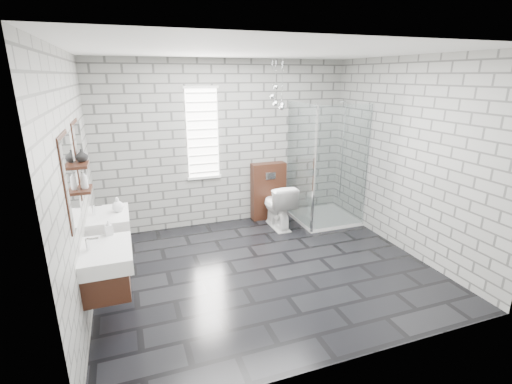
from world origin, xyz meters
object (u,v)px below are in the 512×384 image
vanity_left (102,257)px  vanity_right (105,221)px  cistern_panel (268,191)px  toilet (278,206)px  shower_enclosure (323,195)px

vanity_left → vanity_right: 0.99m
vanity_left → vanity_right: (0.00, 0.99, 0.00)m
cistern_panel → toilet: cistern_panel is taller
cistern_panel → shower_enclosure: size_ratio=0.49×
vanity_left → vanity_right: size_ratio=1.00×
shower_enclosure → toilet: 0.81m
cistern_panel → shower_enclosure: (0.79, -0.52, 0.00)m
vanity_left → toilet: size_ratio=2.09×
vanity_right → shower_enclosure: size_ratio=0.77×
toilet → vanity_right: bearing=16.6°
cistern_panel → toilet: size_ratio=1.33×
toilet → vanity_left: bearing=34.1°
vanity_left → shower_enclosure: (3.41, 1.71, -0.25)m
vanity_right → toilet: (2.61, 0.79, -0.38)m
cistern_panel → shower_enclosure: shower_enclosure is taller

